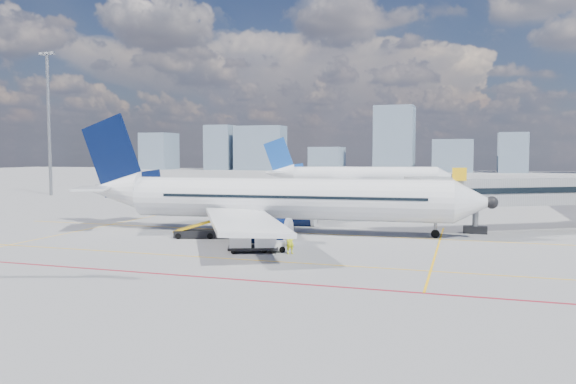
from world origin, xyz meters
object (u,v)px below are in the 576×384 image
object	(u,v)px
main_aircraft	(270,199)
baggage_tug	(272,244)
ramp_worker	(290,242)
belt_loader	(197,232)
second_aircraft	(357,176)
cargo_dolly	(253,237)

from	to	relation	value
main_aircraft	baggage_tug	xyz separation A→B (m)	(3.61, -9.76, -2.60)
main_aircraft	ramp_worker	size ratio (longest dim) A/B	21.88
belt_loader	ramp_worker	world-z (taller)	belt_loader
main_aircraft	second_aircraft	size ratio (longest dim) A/B	1.14
belt_loader	second_aircraft	bearing A→B (deg)	68.67
second_aircraft	baggage_tug	distance (m)	64.39
second_aircraft	ramp_worker	bearing A→B (deg)	-96.74
second_aircraft	cargo_dolly	xyz separation A→B (m)	(4.13, -64.83, -2.08)
second_aircraft	ramp_worker	world-z (taller)	second_aircraft
second_aircraft	cargo_dolly	bearing A→B (deg)	-99.34
main_aircraft	belt_loader	size ratio (longest dim) A/B	7.56
baggage_tug	belt_loader	distance (m)	9.85
main_aircraft	second_aircraft	world-z (taller)	main_aircraft
cargo_dolly	ramp_worker	bearing A→B (deg)	-16.64
belt_loader	ramp_worker	bearing A→B (deg)	-44.02
second_aircraft	ramp_worker	size ratio (longest dim) A/B	19.17
main_aircraft	belt_loader	bearing A→B (deg)	-138.84
ramp_worker	second_aircraft	bearing A→B (deg)	50.48
main_aircraft	second_aircraft	xyz separation A→B (m)	(-1.84, 54.35, 0.01)
main_aircraft	baggage_tug	world-z (taller)	main_aircraft
ramp_worker	cargo_dolly	bearing A→B (deg)	138.06
second_aircraft	cargo_dolly	size ratio (longest dim) A/B	8.50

